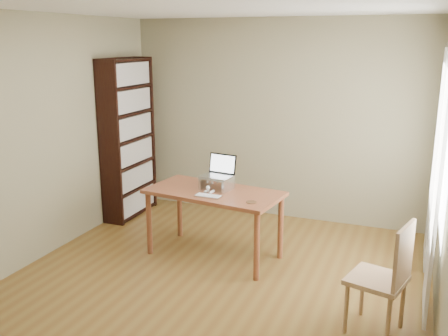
% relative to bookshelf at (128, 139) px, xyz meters
% --- Properties ---
extents(room, '(4.04, 4.54, 2.64)m').
position_rel_bookshelf_xyz_m(room, '(1.86, -1.54, 0.25)').
color(room, brown).
rests_on(room, ground).
extents(bookshelf, '(0.30, 0.90, 2.10)m').
position_rel_bookshelf_xyz_m(bookshelf, '(0.00, 0.00, 0.00)').
color(bookshelf, black).
rests_on(bookshelf, ground).
extents(curtains, '(0.03, 1.90, 2.25)m').
position_rel_bookshelf_xyz_m(curtains, '(3.75, -0.75, 0.12)').
color(curtains, white).
rests_on(curtains, ground).
extents(desk, '(1.52, 0.90, 0.75)m').
position_rel_bookshelf_xyz_m(desk, '(1.58, -0.84, -0.39)').
color(desk, brown).
rests_on(desk, ground).
extents(laptop_stand, '(0.32, 0.25, 0.13)m').
position_rel_bookshelf_xyz_m(laptop_stand, '(1.58, -0.76, -0.22)').
color(laptop_stand, silver).
rests_on(laptop_stand, desk).
extents(laptop, '(0.35, 0.31, 0.23)m').
position_rel_bookshelf_xyz_m(laptop, '(1.58, -0.71, -0.11)').
color(laptop, silver).
rests_on(laptop, laptop_stand).
extents(keyboard, '(0.28, 0.13, 0.02)m').
position_rel_bookshelf_xyz_m(keyboard, '(1.61, -1.06, -0.29)').
color(keyboard, silver).
rests_on(keyboard, desk).
extents(coaster, '(0.11, 0.11, 0.01)m').
position_rel_bookshelf_xyz_m(coaster, '(2.08, -1.07, -0.30)').
color(coaster, '#50301B').
rests_on(coaster, desk).
extents(cat, '(0.23, 0.47, 0.14)m').
position_rel_bookshelf_xyz_m(cat, '(1.58, -0.73, -0.24)').
color(cat, '#4E473D').
rests_on(cat, desk).
extents(chair, '(0.52, 0.52, 0.96)m').
position_rel_bookshelf_xyz_m(chair, '(3.44, -1.71, -0.53)').
color(chair, tan).
rests_on(chair, ground).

